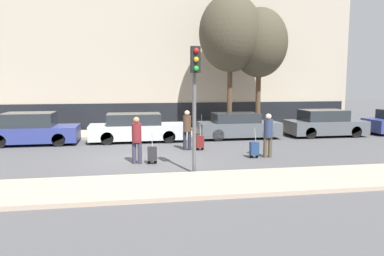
# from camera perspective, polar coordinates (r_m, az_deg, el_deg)

# --- Properties ---
(ground_plane) EXTENTS (80.00, 80.00, 0.00)m
(ground_plane) POSITION_cam_1_polar(r_m,az_deg,el_deg) (14.11, -7.80, -4.93)
(ground_plane) COLOR #4C4C4F
(sidewalk_near) EXTENTS (28.00, 2.50, 0.12)m
(sidewalk_near) POSITION_cam_1_polar(r_m,az_deg,el_deg) (10.46, -7.03, -8.89)
(sidewalk_near) COLOR tan
(sidewalk_near) RESTS_ON ground_plane
(sidewalk_far) EXTENTS (28.00, 3.00, 0.12)m
(sidewalk_far) POSITION_cam_1_polar(r_m,az_deg,el_deg) (21.00, -8.53, -0.79)
(sidewalk_far) COLOR tan
(sidewalk_far) RESTS_ON ground_plane
(building_facade) EXTENTS (28.00, 2.63, 11.01)m
(building_facade) POSITION_cam_1_polar(r_m,az_deg,el_deg) (24.41, -8.98, 13.08)
(building_facade) COLOR #A89E8C
(building_facade) RESTS_ON ground_plane
(parked_car_0) EXTENTS (4.04, 1.89, 1.48)m
(parked_car_0) POSITION_cam_1_polar(r_m,az_deg,el_deg) (18.97, -23.14, -0.24)
(parked_car_0) COLOR navy
(parked_car_0) RESTS_ON ground_plane
(parked_car_1) EXTENTS (4.64, 1.72, 1.38)m
(parked_car_1) POSITION_cam_1_polar(r_m,az_deg,el_deg) (18.44, -8.40, -0.05)
(parked_car_1) COLOR #B7BABF
(parked_car_1) RESTS_ON ground_plane
(parked_car_2) EXTENTS (4.12, 1.71, 1.31)m
(parked_car_2) POSITION_cam_1_polar(r_m,az_deg,el_deg) (19.41, 7.01, 0.26)
(parked_car_2) COLOR #4C5156
(parked_car_2) RESTS_ON ground_plane
(parked_car_3) EXTENTS (4.11, 1.79, 1.41)m
(parked_car_3) POSITION_cam_1_polar(r_m,az_deg,el_deg) (21.27, 19.58, 0.60)
(parked_car_3) COLOR #4C5156
(parked_car_3) RESTS_ON ground_plane
(pedestrian_left) EXTENTS (0.34, 0.34, 1.68)m
(pedestrian_left) POSITION_cam_1_polar(r_m,az_deg,el_deg) (13.44, -8.43, -1.42)
(pedestrian_left) COLOR #383347
(pedestrian_left) RESTS_ON ground_plane
(trolley_left) EXTENTS (0.34, 0.29, 1.16)m
(trolley_left) POSITION_cam_1_polar(r_m,az_deg,el_deg) (13.44, -6.08, -3.91)
(trolley_left) COLOR #262628
(trolley_left) RESTS_ON ground_plane
(pedestrian_center) EXTENTS (0.34, 0.34, 1.71)m
(pedestrian_center) POSITION_cam_1_polar(r_m,az_deg,el_deg) (15.92, -0.76, 0.06)
(pedestrian_center) COLOR #23232D
(pedestrian_center) RESTS_ON ground_plane
(trolley_center) EXTENTS (0.34, 0.29, 1.16)m
(trolley_center) POSITION_cam_1_polar(r_m,az_deg,el_deg) (15.97, 1.22, -2.10)
(trolley_center) COLOR maroon
(trolley_center) RESTS_ON ground_plane
(pedestrian_right) EXTENTS (0.35, 0.34, 1.70)m
(pedestrian_right) POSITION_cam_1_polar(r_m,az_deg,el_deg) (14.67, 11.52, -0.71)
(pedestrian_right) COLOR #4C4233
(pedestrian_right) RESTS_ON ground_plane
(trolley_right) EXTENTS (0.34, 0.29, 1.16)m
(trolley_right) POSITION_cam_1_polar(r_m,az_deg,el_deg) (14.55, 9.47, -3.11)
(trolley_right) COLOR navy
(trolley_right) RESTS_ON ground_plane
(traffic_light) EXTENTS (0.28, 0.47, 3.99)m
(traffic_light) POSITION_cam_1_polar(r_m,az_deg,el_deg) (11.62, 0.45, 6.64)
(traffic_light) COLOR #515154
(traffic_light) RESTS_ON ground_plane
(parked_bicycle) EXTENTS (1.77, 0.06, 0.96)m
(parked_bicycle) POSITION_cam_1_polar(r_m,az_deg,el_deg) (21.06, 1.95, 0.49)
(parked_bicycle) COLOR black
(parked_bicycle) RESTS_ON sidewalk_far
(bare_tree_near_crossing) EXTENTS (3.46, 3.46, 7.54)m
(bare_tree_near_crossing) POSITION_cam_1_polar(r_m,az_deg,el_deg) (21.23, 5.87, 14.14)
(bare_tree_near_crossing) COLOR #4C3826
(bare_tree_near_crossing) RESTS_ON sidewalk_far
(bare_tree_down_street) EXTENTS (3.15, 3.15, 6.88)m
(bare_tree_down_street) POSITION_cam_1_polar(r_m,az_deg,el_deg) (21.77, 10.21, 12.61)
(bare_tree_down_street) COLOR #4C3826
(bare_tree_down_street) RESTS_ON sidewalk_far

